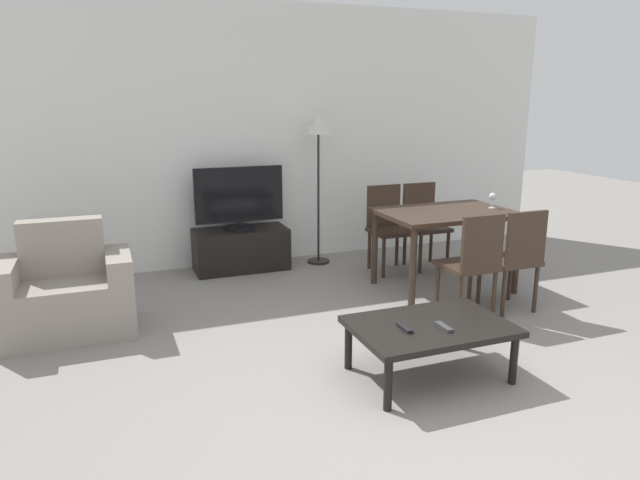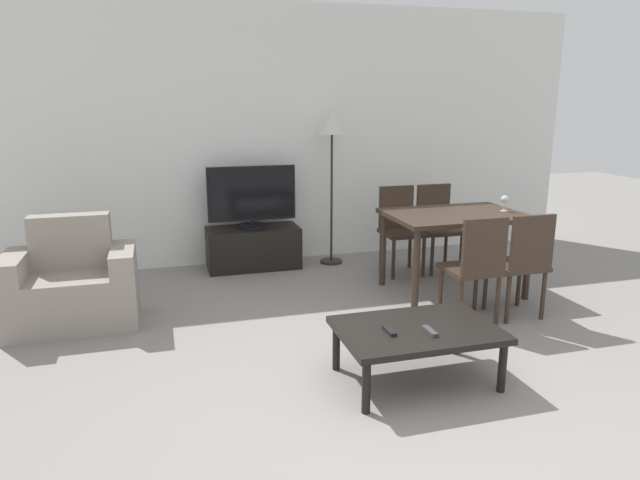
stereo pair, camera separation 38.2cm
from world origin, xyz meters
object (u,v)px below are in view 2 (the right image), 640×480
Objects in this scene: remote_primary at (430,331)px; wine_glass_left at (505,200)px; dining_chair_near_right at (522,260)px; floor_lamp at (332,133)px; remote_secondary at (389,330)px; armchair at (73,287)px; tv_stand at (253,248)px; dining_chair_far at (437,223)px; dining_chair_far_left at (400,225)px; dining_chair_near at (476,264)px; coffee_table at (417,333)px; dining_table at (455,223)px; tv at (252,197)px.

wine_glass_left is (1.48, 1.51, 0.47)m from remote_primary.
dining_chair_near_right is 2.37m from floor_lamp.
remote_primary is 1.00× the size of remote_secondary.
wine_glass_left is (3.70, -0.18, 0.53)m from armchair.
tv_stand is 0.59× the size of floor_lamp.
dining_chair_far_left is (-0.42, 0.00, 0.00)m from dining_chair_far.
floor_lamp is at bearing 116.95° from dining_chair_near_right.
wine_glass_left reaches higher than armchair.
dining_chair_near_right is 5.82× the size of remote_primary.
floor_lamp reaches higher than dining_chair_near.
floor_lamp reaches higher than coffee_table.
dining_chair_near is (1.42, -2.00, 0.27)m from tv_stand.
dining_table is 7.97× the size of remote_secondary.
armchair is 2.90m from floor_lamp.
dining_chair_near_right is (0.42, 0.00, 0.00)m from dining_chair_near.
dining_chair_near_right is (0.21, -0.73, -0.16)m from dining_table.
floor_lamp is at bearing -3.00° from tv.
armchair is at bearing 143.96° from coffee_table.
wine_glass_left is at bearing -2.71° from armchair.
dining_chair_near is 1.45m from dining_chair_far_left.
dining_chair_near is 1.00× the size of dining_chair_near_right.
floor_lamp reaches higher than armchair.
dining_chair_far is 2.66m from remote_secondary.
dining_chair_near_right is 5.82× the size of remote_secondary.
armchair is 6.58× the size of wine_glass_left.
tv_stand is 0.53m from tv.
floor_lamp is (-0.99, 1.95, 0.91)m from dining_chair_near_right.
dining_table is 1.37× the size of dining_chair_near.
dining_chair_far_left is at bearing 130.58° from wine_glass_left.
remote_primary is (2.22, -1.69, 0.06)m from armchair.
dining_chair_near_right reaches higher than dining_table.
dining_chair_far reaches higher than remote_secondary.
tv is 1.06m from floor_lamp.
floor_lamp is at bearing 84.25° from coffee_table.
coffee_table is at bearing -78.21° from tv_stand.
dining_chair_far is at bearing 10.00° from armchair.
remote_primary is at bearing -133.83° from dining_chair_near.
dining_chair_near is 1.30m from remote_secondary.
remote_secondary is (-1.04, -2.22, -0.12)m from dining_chair_far_left.
dining_chair_near_right is at bearing -90.00° from dining_chair_far.
wine_glass_left is at bearing -49.42° from dining_chair_far_left.
dining_chair_far is (3.45, 0.61, 0.18)m from armchair.
tv is at bearing 147.61° from wine_glass_left.
dining_chair_far reaches higher than armchair.
wine_glass_left is at bearing -6.90° from dining_table.
floor_lamp is 1.87m from wine_glass_left.
tv_stand is 1.54m from dining_chair_far_left.
wine_glass_left is (0.67, -0.78, 0.36)m from dining_chair_far_left.
remote_secondary is (1.99, -1.61, 0.06)m from armchair.
dining_chair_near reaches higher than armchair.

